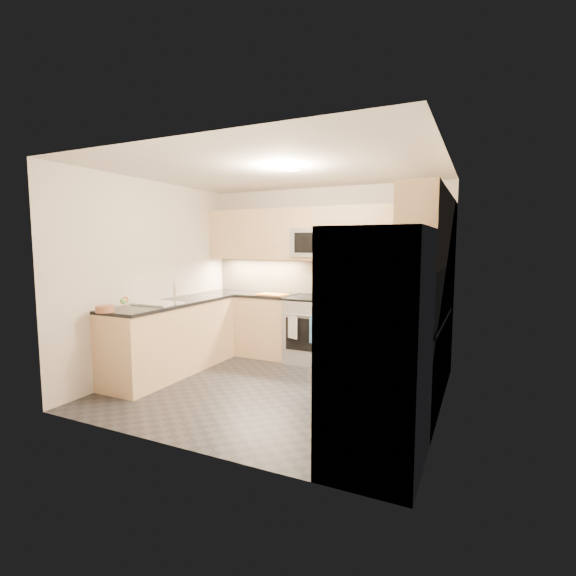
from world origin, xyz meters
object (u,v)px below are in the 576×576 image
at_px(microwave, 319,243).
at_px(utensil_bowl, 419,297).
at_px(gas_range, 316,330).
at_px(cutting_board, 272,294).
at_px(refrigerator, 378,349).
at_px(fruit_basket, 105,309).

relative_size(microwave, utensil_bowl, 2.67).
relative_size(gas_range, cutting_board, 2.18).
bearing_deg(refrigerator, utensil_bowl, 90.61).
bearing_deg(utensil_bowl, gas_range, 176.62).
relative_size(refrigerator, fruit_basket, 9.23).
relative_size(gas_range, utensil_bowl, 3.20).
bearing_deg(microwave, refrigerator, -60.38).
bearing_deg(fruit_basket, microwave, 56.48).
distance_m(microwave, utensil_bowl, 1.59).
xyz_separation_m(utensil_bowl, fruit_basket, (-3.00, -2.17, -0.05)).
xyz_separation_m(refrigerator, fruit_basket, (-3.03, 0.17, 0.08)).
bearing_deg(gas_range, fruit_basket, -124.95).
height_order(gas_range, cutting_board, cutting_board).
distance_m(gas_range, fruit_basket, 2.81).
height_order(utensil_bowl, fruit_basket, utensil_bowl).
relative_size(microwave, refrigerator, 0.42).
xyz_separation_m(gas_range, refrigerator, (1.45, -2.43, 0.45)).
bearing_deg(microwave, utensil_bowl, -8.35).
relative_size(refrigerator, cutting_board, 4.32).
distance_m(cutting_board, fruit_basket, 2.37).
bearing_deg(utensil_bowl, cutting_board, 179.77).
bearing_deg(gas_range, cutting_board, -173.44).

